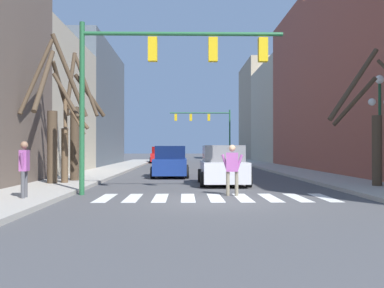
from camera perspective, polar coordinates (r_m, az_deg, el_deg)
The scene contains 17 objects.
ground_plane at distance 13.76m, azimuth 3.30°, elevation -7.33°, with size 240.00×240.00×0.00m, color #4C4C4F.
sidewalk_left at distance 14.68m, azimuth -21.99°, elevation -6.57°, with size 2.82×90.00×0.15m.
building_row_left at distance 30.00m, azimuth -19.86°, elevation 6.77°, with size 6.00×42.03×12.03m.
building_row_right at distance 42.00m, azimuth 15.23°, elevation 5.70°, with size 6.00×63.49×13.73m.
crosswalk_stripes at distance 14.82m, azimuth 2.99°, elevation -6.83°, with size 7.65×2.60×0.01m.
traffic_signal_near at distance 15.96m, azimuth -4.27°, elevation 9.83°, with size 7.12×0.28×6.04m.
traffic_signal_far at distance 55.22m, azimuth 1.97°, elevation 2.71°, with size 7.47×0.28×6.35m.
street_lamp_right_corner at distance 19.75m, azimuth 22.74°, elevation 4.34°, with size 0.95×0.36×4.45m.
car_at_intersection at distance 25.42m, azimuth -2.74°, elevation -2.37°, with size 2.05×4.57×1.75m.
car_driving_toward_lane at distance 20.05m, azimuth 3.95°, elevation -2.86°, with size 2.14×4.44×1.75m.
car_parked_right_far at distance 49.77m, azimuth -4.07°, elevation -1.44°, with size 2.07×4.79×1.78m.
pedestrian_on_left_sidewalk at distance 15.39m, azimuth 5.13°, elevation -2.75°, with size 0.75×0.28×1.74m.
pedestrian_waiting_at_curb at distance 14.27m, azimuth -20.53°, elevation -2.44°, with size 0.25×0.73×1.68m.
street_tree_left_mid at distance 21.38m, azimuth -14.39°, elevation 2.37°, with size 1.50×2.22×5.91m.
street_tree_right_far at distance 19.90m, azimuth -15.59°, elevation 0.22°, with size 1.20×1.15×3.61m.
street_tree_left_near at distance 19.68m, azimuth -17.19°, elevation 3.59°, with size 2.51×4.09×6.35m.
street_tree_right_near at distance 18.98m, azimuth 21.92°, elevation 2.05°, with size 3.71×2.86×5.43m.
Camera 1 is at (-1.03, -13.63, 1.63)m, focal length 42.00 mm.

